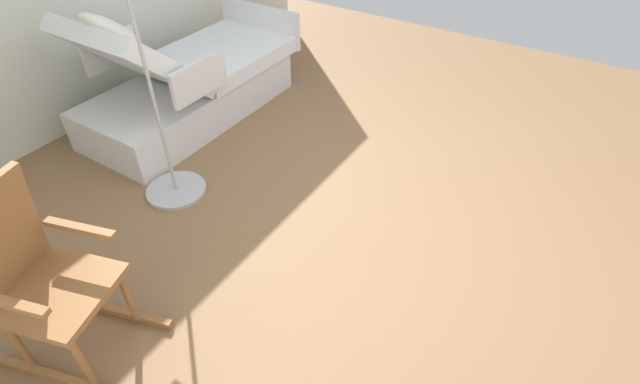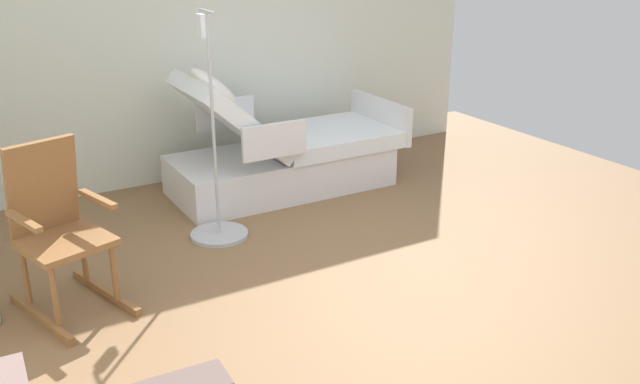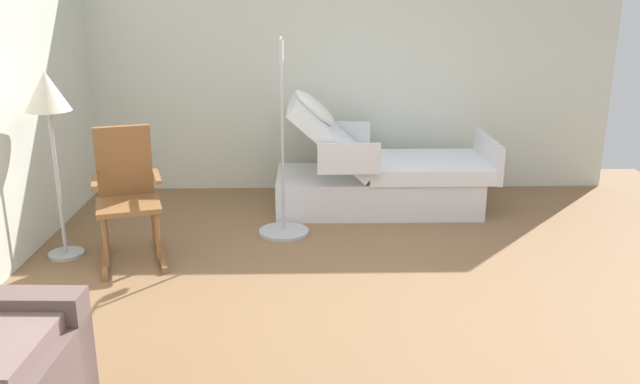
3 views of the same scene
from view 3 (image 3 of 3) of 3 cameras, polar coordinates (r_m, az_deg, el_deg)
ground_plane at (r=4.53m, az=4.59°, el=-9.80°), size 7.01×7.01×0.00m
side_wall at (r=6.92m, az=2.48°, el=11.30°), size 0.10×5.54×2.70m
hospital_bed at (r=6.38m, az=5.10°, el=1.33°), size 1.05×2.06×1.21m
rocking_chair at (r=5.36m, az=-16.43°, el=-0.33°), size 0.86×0.67×1.05m
floor_lamp at (r=5.37m, az=-22.60°, el=7.05°), size 0.34×0.34×1.48m
iv_pole at (r=5.72m, az=-3.20°, el=-1.24°), size 0.44×0.44×1.69m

